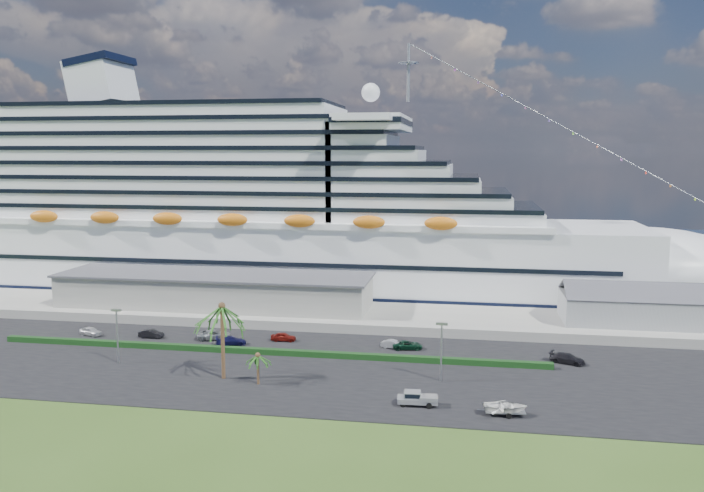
% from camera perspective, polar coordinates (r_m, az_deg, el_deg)
% --- Properties ---
extents(ground, '(420.00, 420.00, 0.00)m').
position_cam_1_polar(ground, '(92.74, -5.56, -12.08)').
color(ground, '#324E1A').
rests_on(ground, ground).
extents(asphalt_lot, '(140.00, 38.00, 0.12)m').
position_cam_1_polar(asphalt_lot, '(102.79, -3.92, -10.00)').
color(asphalt_lot, black).
rests_on(asphalt_lot, ground).
extents(wharf, '(240.00, 20.00, 1.80)m').
position_cam_1_polar(wharf, '(129.86, -0.90, -5.78)').
color(wharf, gray).
rests_on(wharf, ground).
extents(water, '(420.00, 160.00, 0.02)m').
position_cam_1_polar(water, '(217.58, 3.47, -0.45)').
color(water, black).
rests_on(water, ground).
extents(cruise_ship, '(191.00, 38.00, 54.00)m').
position_cam_1_polar(cruise_ship, '(155.36, -7.10, 2.34)').
color(cruise_ship, silver).
rests_on(cruise_ship, ground).
extents(terminal_building, '(61.00, 15.00, 6.30)m').
position_cam_1_polar(terminal_building, '(135.71, -11.35, -3.56)').
color(terminal_building, gray).
rests_on(terminal_building, wharf).
extents(port_shed, '(24.00, 12.31, 7.37)m').
position_cam_1_polar(port_shed, '(130.16, 22.30, -4.77)').
color(port_shed, gray).
rests_on(port_shed, wharf).
extents(hedge, '(88.00, 1.10, 0.90)m').
position_cam_1_polar(hedge, '(109.30, -7.43, -8.67)').
color(hedge, black).
rests_on(hedge, asphalt_lot).
extents(lamp_post_left, '(1.60, 0.35, 8.27)m').
position_cam_1_polar(lamp_post_left, '(108.57, -18.95, -6.54)').
color(lamp_post_left, gray).
rests_on(lamp_post_left, asphalt_lot).
extents(lamp_post_right, '(1.60, 0.35, 8.27)m').
position_cam_1_polar(lamp_post_right, '(95.75, 7.45, -8.10)').
color(lamp_post_right, gray).
rests_on(lamp_post_right, asphalt_lot).
extents(palm_tall, '(8.82, 8.82, 11.13)m').
position_cam_1_polar(palm_tall, '(96.73, -10.75, -5.64)').
color(palm_tall, '#47301E').
rests_on(palm_tall, ground).
extents(palm_short, '(3.53, 3.53, 4.56)m').
position_cam_1_polar(palm_short, '(95.07, -7.84, -9.28)').
color(palm_short, '#47301E').
rests_on(palm_short, ground).
extents(parked_car_0, '(4.60, 3.01, 1.46)m').
position_cam_1_polar(parked_car_0, '(127.09, -20.88, -6.64)').
color(parked_car_0, '#B7B7B9').
rests_on(parked_car_0, asphalt_lot).
extents(parked_car_1, '(4.26, 1.59, 1.39)m').
position_cam_1_polar(parked_car_1, '(122.29, -16.34, -7.01)').
color(parked_car_1, black).
rests_on(parked_car_1, asphalt_lot).
extents(parked_car_2, '(6.27, 4.71, 1.58)m').
position_cam_1_polar(parked_car_2, '(118.89, -11.40, -7.23)').
color(parked_car_2, gray).
rests_on(parked_car_2, asphalt_lot).
extents(parked_car_3, '(5.30, 3.49, 1.43)m').
position_cam_1_polar(parked_car_3, '(114.97, -10.02, -7.75)').
color(parked_car_3, '#11123E').
rests_on(parked_car_3, asphalt_lot).
extents(parked_car_4, '(4.25, 1.87, 1.43)m').
position_cam_1_polar(parked_car_4, '(116.06, -5.72, -7.52)').
color(parked_car_4, maroon).
rests_on(parked_car_4, asphalt_lot).
extents(parked_car_5, '(4.24, 2.38, 1.32)m').
position_cam_1_polar(parked_car_5, '(111.55, 3.47, -8.16)').
color(parked_car_5, '#929498').
rests_on(parked_car_5, asphalt_lot).
extents(parked_car_6, '(5.20, 3.15, 1.35)m').
position_cam_1_polar(parked_car_6, '(111.29, 4.63, -8.21)').
color(parked_car_6, black).
rests_on(parked_car_6, asphalt_lot).
extents(parked_car_7, '(5.60, 4.07, 1.51)m').
position_cam_1_polar(parked_car_7, '(108.75, 17.46, -8.90)').
color(parked_car_7, black).
rests_on(parked_car_7, asphalt_lot).
extents(pickup_truck, '(5.15, 2.17, 1.78)m').
position_cam_1_polar(pickup_truck, '(87.92, 5.41, -12.46)').
color(pickup_truck, black).
rests_on(pickup_truck, asphalt_lot).
extents(boat_trailer, '(6.05, 4.14, 1.71)m').
position_cam_1_polar(boat_trailer, '(86.36, 12.62, -12.90)').
color(boat_trailer, gray).
rests_on(boat_trailer, asphalt_lot).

